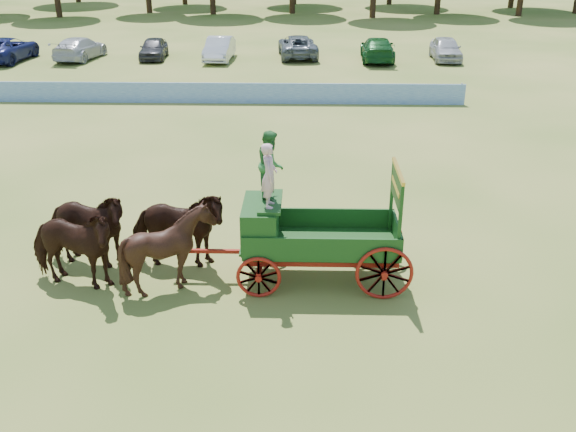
{
  "coord_description": "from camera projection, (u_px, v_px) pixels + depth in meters",
  "views": [
    {
      "loc": [
        3.87,
        -14.44,
        8.17
      ],
      "look_at": [
        3.46,
        0.92,
        1.3
      ],
      "focal_mm": 40.0,
      "sensor_mm": 36.0,
      "label": 1
    }
  ],
  "objects": [
    {
      "name": "farm_dray",
      "position": [
        291.0,
        218.0,
        15.79
      ],
      "size": [
        5.99,
        2.0,
        3.8
      ],
      "color": "maroon",
      "rests_on": "ground"
    },
    {
      "name": "horse_wheel_left",
      "position": [
        169.0,
        249.0,
        15.57
      ],
      "size": [
        2.34,
        2.19,
        2.16
      ],
      "primitive_type": "imported",
      "rotation": [
        0.0,
        0.0,
        1.31
      ],
      "color": "#33180E",
      "rests_on": "ground"
    },
    {
      "name": "sponsor_banner",
      "position": [
        210.0,
        93.0,
        32.84
      ],
      "size": [
        26.0,
        0.08,
        1.05
      ],
      "primitive_type": "cube",
      "color": "#1F59AA",
      "rests_on": "ground"
    },
    {
      "name": "horse_lead_right",
      "position": [
        86.0,
        229.0,
        16.64
      ],
      "size": [
        2.75,
        1.69,
        2.16
      ],
      "primitive_type": "imported",
      "rotation": [
        0.0,
        0.0,
        1.35
      ],
      "color": "#33180E",
      "rests_on": "ground"
    },
    {
      "name": "horse_lead_left",
      "position": [
        71.0,
        248.0,
        15.63
      ],
      "size": [
        2.76,
        1.73,
        2.16
      ],
      "primitive_type": "imported",
      "rotation": [
        0.0,
        0.0,
        1.33
      ],
      "color": "#33180E",
      "rests_on": "ground"
    },
    {
      "name": "horse_wheel_right",
      "position": [
        177.0,
        230.0,
        16.58
      ],
      "size": [
        2.59,
        1.24,
        2.16
      ],
      "primitive_type": "imported",
      "rotation": [
        0.0,
        0.0,
        1.54
      ],
      "color": "#33180E",
      "rests_on": "ground"
    },
    {
      "name": "parked_cars",
      "position": [
        155.0,
        48.0,
        44.01
      ],
      "size": [
        41.38,
        7.65,
        1.61
      ],
      "color": "silver",
      "rests_on": "ground"
    },
    {
      "name": "ground",
      "position": [
        154.0,
        275.0,
        16.6
      ],
      "size": [
        160.0,
        160.0,
        0.0
      ],
      "primitive_type": "plane",
      "color": "#A09148",
      "rests_on": "ground"
    }
  ]
}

